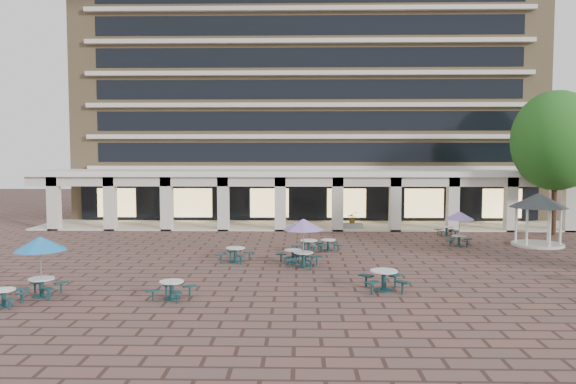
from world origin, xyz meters
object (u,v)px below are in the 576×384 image
(picnic_table_2, at_px, (384,278))
(planter_left, at_px, (285,224))
(picnic_table_1, at_px, (172,288))
(picnic_table_0, at_px, (4,296))
(gazebo, at_px, (539,206))
(planter_right, at_px, (353,222))

(picnic_table_2, xyz_separation_m, planter_left, (-4.66, 18.53, -0.05))
(picnic_table_2, height_order, planter_left, planter_left)
(picnic_table_1, bearing_deg, picnic_table_0, -153.59)
(planter_left, bearing_deg, picnic_table_0, -115.17)
(gazebo, xyz_separation_m, planter_left, (-15.90, 6.88, -1.99))
(planter_left, bearing_deg, picnic_table_2, -75.90)
(picnic_table_1, bearing_deg, planter_left, 94.26)
(picnic_table_0, xyz_separation_m, gazebo, (25.88, 14.35, 2.06))
(planter_right, bearing_deg, picnic_table_0, -125.34)
(picnic_table_0, height_order, picnic_table_2, picnic_table_2)
(picnic_table_0, bearing_deg, planter_right, 55.24)
(gazebo, distance_m, planter_left, 17.44)
(picnic_table_0, height_order, picnic_table_1, picnic_table_1)
(planter_left, bearing_deg, planter_right, -0.00)
(picnic_table_0, bearing_deg, picnic_table_1, 11.69)
(picnic_table_2, bearing_deg, picnic_table_0, -173.10)
(picnic_table_0, xyz_separation_m, planter_left, (9.98, 21.24, 0.08))
(picnic_table_1, distance_m, planter_left, 20.43)
(picnic_table_2, relative_size, gazebo, 0.58)
(picnic_table_0, height_order, planter_right, planter_right)
(picnic_table_0, relative_size, planter_left, 0.97)
(planter_right, bearing_deg, picnic_table_2, -91.31)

